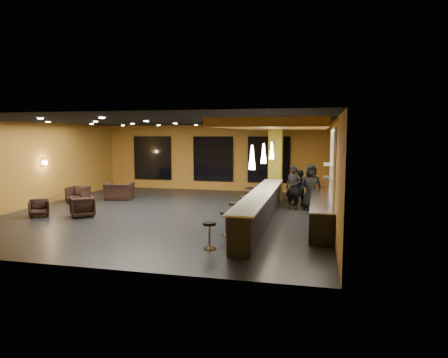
% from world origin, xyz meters
% --- Properties ---
extents(floor, '(12.00, 13.00, 0.10)m').
position_xyz_m(floor, '(0.00, 0.00, -0.05)').
color(floor, black).
rests_on(floor, ground).
extents(ceiling, '(12.00, 13.00, 0.10)m').
position_xyz_m(ceiling, '(0.00, 0.00, 3.55)').
color(ceiling, black).
extents(wall_back, '(12.00, 0.10, 3.50)m').
position_xyz_m(wall_back, '(0.00, 6.55, 1.75)').
color(wall_back, '#A96F25').
rests_on(wall_back, floor).
extents(wall_front, '(12.00, 0.10, 3.50)m').
position_xyz_m(wall_front, '(0.00, -6.55, 1.75)').
color(wall_front, '#A96F25').
rests_on(wall_front, floor).
extents(wall_left, '(0.10, 13.00, 3.50)m').
position_xyz_m(wall_left, '(-6.05, 0.00, 1.75)').
color(wall_left, '#A96F25').
rests_on(wall_left, floor).
extents(wall_right, '(0.10, 13.00, 3.50)m').
position_xyz_m(wall_right, '(6.05, 0.00, 1.75)').
color(wall_right, '#A96F25').
rests_on(wall_right, floor).
extents(wood_soffit, '(3.60, 8.00, 0.28)m').
position_xyz_m(wood_soffit, '(4.00, 1.00, 3.36)').
color(wood_soffit, '#BE8937').
rests_on(wood_soffit, ceiling).
extents(window_left, '(2.20, 0.06, 2.40)m').
position_xyz_m(window_left, '(-3.50, 6.44, 1.70)').
color(window_left, black).
rests_on(window_left, wall_back).
extents(window_center, '(2.20, 0.06, 2.40)m').
position_xyz_m(window_center, '(0.00, 6.44, 1.70)').
color(window_center, black).
rests_on(window_center, wall_back).
extents(window_right, '(2.20, 0.06, 2.40)m').
position_xyz_m(window_right, '(3.00, 6.44, 1.70)').
color(window_right, black).
rests_on(window_right, wall_back).
extents(tile_backsplash, '(0.06, 3.20, 2.40)m').
position_xyz_m(tile_backsplash, '(5.96, -1.00, 2.00)').
color(tile_backsplash, white).
rests_on(tile_backsplash, wall_right).
extents(bar_counter, '(0.60, 8.00, 1.00)m').
position_xyz_m(bar_counter, '(3.65, -1.00, 0.50)').
color(bar_counter, black).
rests_on(bar_counter, floor).
extents(bar_top, '(0.78, 8.10, 0.05)m').
position_xyz_m(bar_top, '(3.65, -1.00, 1.02)').
color(bar_top, white).
rests_on(bar_top, bar_counter).
extents(prep_counter, '(0.70, 6.00, 0.86)m').
position_xyz_m(prep_counter, '(5.65, -0.50, 0.43)').
color(prep_counter, black).
rests_on(prep_counter, floor).
extents(prep_top, '(0.72, 6.00, 0.03)m').
position_xyz_m(prep_top, '(5.65, -0.50, 0.89)').
color(prep_top, silver).
rests_on(prep_top, prep_counter).
extents(wall_shelf_lower, '(0.30, 1.50, 0.03)m').
position_xyz_m(wall_shelf_lower, '(5.82, -1.20, 1.60)').
color(wall_shelf_lower, silver).
rests_on(wall_shelf_lower, wall_right).
extents(wall_shelf_upper, '(0.30, 1.50, 0.03)m').
position_xyz_m(wall_shelf_upper, '(5.82, -1.20, 2.05)').
color(wall_shelf_upper, silver).
rests_on(wall_shelf_upper, wall_right).
extents(column, '(0.60, 0.60, 3.50)m').
position_xyz_m(column, '(3.65, 3.60, 1.75)').
color(column, olive).
rests_on(column, floor).
extents(wall_sconce, '(0.22, 0.22, 0.22)m').
position_xyz_m(wall_sconce, '(-5.88, 0.50, 1.80)').
color(wall_sconce, '#FFE5B2').
rests_on(wall_sconce, wall_left).
extents(pendant_0, '(0.20, 0.20, 0.70)m').
position_xyz_m(pendant_0, '(3.65, -3.00, 2.35)').
color(pendant_0, white).
rests_on(pendant_0, wood_soffit).
extents(pendant_1, '(0.20, 0.20, 0.70)m').
position_xyz_m(pendant_1, '(3.65, -0.50, 2.35)').
color(pendant_1, white).
rests_on(pendant_1, wood_soffit).
extents(pendant_2, '(0.20, 0.20, 0.70)m').
position_xyz_m(pendant_2, '(3.65, 2.00, 2.35)').
color(pendant_2, white).
rests_on(pendant_2, wood_soffit).
extents(staff_a, '(0.77, 0.64, 1.79)m').
position_xyz_m(staff_a, '(4.57, 1.64, 0.90)').
color(staff_a, black).
rests_on(staff_a, floor).
extents(staff_b, '(0.77, 0.61, 1.53)m').
position_xyz_m(staff_b, '(4.82, 2.50, 0.77)').
color(staff_b, black).
rests_on(staff_b, floor).
extents(staff_c, '(1.01, 0.78, 1.84)m').
position_xyz_m(staff_c, '(5.25, 1.81, 0.92)').
color(staff_c, black).
rests_on(staff_c, floor).
extents(armchair_a, '(0.95, 0.95, 0.63)m').
position_xyz_m(armchair_a, '(-4.43, -1.83, 0.32)').
color(armchair_a, black).
rests_on(armchair_a, floor).
extents(armchair_b, '(1.14, 1.14, 0.74)m').
position_xyz_m(armchair_b, '(-2.88, -1.47, 0.37)').
color(armchair_b, black).
rests_on(armchair_b, floor).
extents(armchair_c, '(0.81, 0.83, 0.74)m').
position_xyz_m(armchair_c, '(-4.75, 1.10, 0.37)').
color(armchair_c, black).
rests_on(armchair_c, floor).
extents(armchair_d, '(1.33, 1.20, 0.77)m').
position_xyz_m(armchair_d, '(-3.43, 2.37, 0.39)').
color(armchair_d, black).
rests_on(armchair_d, floor).
extents(bar_stool_0, '(0.36, 0.36, 0.71)m').
position_xyz_m(bar_stool_0, '(2.76, -4.44, 0.46)').
color(bar_stool_0, silver).
rests_on(bar_stool_0, floor).
extents(bar_stool_1, '(0.36, 0.36, 0.72)m').
position_xyz_m(bar_stool_1, '(2.85, -2.93, 0.46)').
color(bar_stool_1, silver).
rests_on(bar_stool_1, floor).
extents(bar_stool_2, '(0.38, 0.38, 0.75)m').
position_xyz_m(bar_stool_2, '(2.83, -1.55, 0.48)').
color(bar_stool_2, silver).
rests_on(bar_stool_2, floor).
extents(bar_stool_3, '(0.39, 0.39, 0.78)m').
position_xyz_m(bar_stool_3, '(2.94, -0.35, 0.50)').
color(bar_stool_3, silver).
rests_on(bar_stool_3, floor).
extents(bar_stool_4, '(0.40, 0.40, 0.80)m').
position_xyz_m(bar_stool_4, '(2.90, 0.97, 0.51)').
color(bar_stool_4, silver).
rests_on(bar_stool_4, floor).
extents(bar_stool_5, '(0.40, 0.40, 0.78)m').
position_xyz_m(bar_stool_5, '(2.72, 2.26, 0.50)').
color(bar_stool_5, silver).
rests_on(bar_stool_5, floor).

